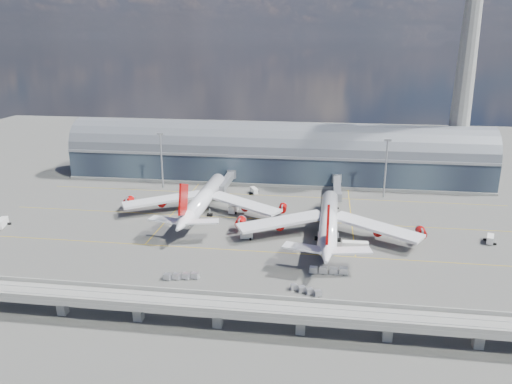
# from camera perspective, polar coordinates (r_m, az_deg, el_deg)

# --- Properties ---
(ground) EXTENTS (500.00, 500.00, 0.00)m
(ground) POSITION_cam_1_polar(r_m,az_deg,el_deg) (173.65, -0.49, -5.39)
(ground) COLOR #474744
(ground) RESTS_ON ground
(taxi_lines) EXTENTS (200.00, 80.12, 0.01)m
(taxi_lines) POSITION_cam_1_polar(r_m,az_deg,el_deg) (194.01, 0.49, -2.89)
(taxi_lines) COLOR gold
(taxi_lines) RESTS_ON ground
(terminal) EXTENTS (200.00, 30.00, 28.00)m
(terminal) POSITION_cam_1_polar(r_m,az_deg,el_deg) (243.97, 2.25, 4.13)
(terminal) COLOR #202836
(terminal) RESTS_ON ground
(control_tower) EXTENTS (19.00, 19.00, 103.00)m
(control_tower) POSITION_cam_1_polar(r_m,az_deg,el_deg) (249.31, 22.82, 12.49)
(control_tower) COLOR gray
(control_tower) RESTS_ON ground
(guideway) EXTENTS (220.00, 8.50, 7.20)m
(guideway) POSITION_cam_1_polar(r_m,az_deg,el_deg) (122.82, -4.44, -12.96)
(guideway) COLOR gray
(guideway) RESTS_ON ground
(floodlight_mast_left) EXTENTS (3.00, 0.70, 25.70)m
(floodlight_mast_left) POSITION_cam_1_polar(r_m,az_deg,el_deg) (232.06, -10.75, 3.73)
(floodlight_mast_left) COLOR gray
(floodlight_mast_left) RESTS_ON ground
(floodlight_mast_right) EXTENTS (3.00, 0.70, 25.70)m
(floodlight_mast_right) POSITION_cam_1_polar(r_m,az_deg,el_deg) (221.42, 14.62, 2.81)
(floodlight_mast_right) COLOR gray
(floodlight_mast_right) RESTS_ON ground
(airliner_left) EXTENTS (65.70, 68.96, 21.08)m
(airliner_left) POSITION_cam_1_polar(r_m,az_deg,el_deg) (196.15, -6.12, -0.90)
(airliner_left) COLOR white
(airliner_left) RESTS_ON ground
(airliner_right) EXTENTS (65.94, 68.90, 21.90)m
(airliner_right) POSITION_cam_1_polar(r_m,az_deg,el_deg) (174.15, 8.28, -3.50)
(airliner_right) COLOR white
(airliner_right) RESTS_ON ground
(jet_bridge_left) EXTENTS (4.40, 28.00, 7.25)m
(jet_bridge_left) POSITION_cam_1_polar(r_m,az_deg,el_deg) (224.55, -3.33, 1.32)
(jet_bridge_left) COLOR gray
(jet_bridge_left) RESTS_ON ground
(jet_bridge_right) EXTENTS (4.40, 32.00, 7.25)m
(jet_bridge_right) POSITION_cam_1_polar(r_m,az_deg,el_deg) (218.52, 9.25, 0.66)
(jet_bridge_right) COLOR gray
(jet_bridge_right) RESTS_ON ground
(service_truck_0) EXTENTS (4.17, 7.61, 3.00)m
(service_truck_0) POSITION_cam_1_polar(r_m,az_deg,el_deg) (206.11, -27.05, -3.18)
(service_truck_0) COLOR silver
(service_truck_0) RESTS_ON ground
(service_truck_1) EXTENTS (4.61, 2.71, 2.53)m
(service_truck_1) POSITION_cam_1_polar(r_m,az_deg,el_deg) (173.35, -1.09, -4.98)
(service_truck_1) COLOR silver
(service_truck_1) RESTS_ON ground
(service_truck_2) EXTENTS (8.45, 2.71, 3.05)m
(service_truck_2) POSITION_cam_1_polar(r_m,az_deg,el_deg) (167.35, 11.26, -6.06)
(service_truck_2) COLOR silver
(service_truck_2) RESTS_ON ground
(service_truck_3) EXTENTS (3.64, 5.76, 2.60)m
(service_truck_3) POSITION_cam_1_polar(r_m,az_deg,el_deg) (187.78, 25.19, -4.90)
(service_truck_3) COLOR silver
(service_truck_3) RESTS_ON ground
(service_truck_4) EXTENTS (3.38, 5.89, 3.25)m
(service_truck_4) POSITION_cam_1_polar(r_m,az_deg,el_deg) (198.63, -2.60, -1.91)
(service_truck_4) COLOR silver
(service_truck_4) RESTS_ON ground
(service_truck_5) EXTENTS (4.32, 5.72, 2.60)m
(service_truck_5) POSITION_cam_1_polar(r_m,az_deg,el_deg) (222.56, -0.22, 0.17)
(service_truck_5) COLOR silver
(service_truck_5) RESTS_ON ground
(cargo_train_0) EXTENTS (10.53, 3.98, 1.74)m
(cargo_train_0) POSITION_cam_1_polar(r_m,az_deg,el_deg) (147.70, -8.54, -9.51)
(cargo_train_0) COLOR gray
(cargo_train_0) RESTS_ON ground
(cargo_train_1) EXTENTS (9.25, 4.86, 1.56)m
(cargo_train_1) POSITION_cam_1_polar(r_m,az_deg,el_deg) (139.65, 5.71, -11.11)
(cargo_train_1) COLOR gray
(cargo_train_1) RESTS_ON ground
(cargo_train_2) EXTENTS (11.69, 2.64, 1.93)m
(cargo_train_2) POSITION_cam_1_polar(r_m,az_deg,el_deg) (150.72, 8.28, -8.88)
(cargo_train_2) COLOR gray
(cargo_train_2) RESTS_ON ground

